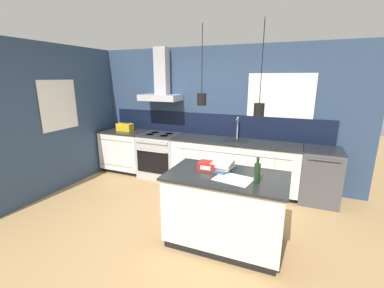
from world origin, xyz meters
TOP-DOWN VIEW (x-y plane):
  - ground_plane at (0.00, 0.00)m, footprint 16.00×16.00m
  - wall_back at (-0.06, 2.00)m, footprint 5.60×2.12m
  - wall_left at (-2.43, 0.70)m, footprint 0.08×3.80m
  - counter_run_left at (-1.89, 1.69)m, footprint 0.96×0.64m
  - counter_run_sink at (0.55, 1.69)m, footprint 2.31×0.64m
  - oven_range at (-1.01, 1.69)m, footprint 0.81×0.66m
  - dishwasher at (2.00, 1.69)m, footprint 0.60×0.65m
  - kitchen_island at (0.84, 0.00)m, footprint 1.42×0.82m
  - bottle_on_island at (1.21, -0.11)m, footprint 0.07×0.07m
  - book_stack at (0.75, 0.15)m, footprint 0.32×0.39m
  - red_supply_box at (0.58, 0.08)m, footprint 0.22×0.17m
  - paper_pile at (0.95, -0.10)m, footprint 0.46×0.38m
  - yellow_toolbox at (-1.86, 1.69)m, footprint 0.34×0.18m

SIDE VIEW (x-z plane):
  - ground_plane at x=0.00m, z-range 0.00..0.00m
  - oven_range at x=-1.01m, z-range 0.00..0.91m
  - dishwasher at x=2.00m, z-range 0.00..0.91m
  - kitchen_island at x=0.84m, z-range 0.00..0.91m
  - counter_run_left at x=-1.89m, z-range 0.01..0.92m
  - counter_run_sink at x=0.55m, z-range -0.20..1.12m
  - paper_pile at x=0.95m, z-range 0.91..0.92m
  - book_stack at x=0.75m, z-range 0.91..1.01m
  - red_supply_box at x=0.58m, z-range 0.91..1.01m
  - yellow_toolbox at x=-1.86m, z-range 0.90..1.09m
  - bottle_on_island at x=1.21m, z-range 0.88..1.17m
  - wall_left at x=-2.43m, z-range 0.00..2.60m
  - wall_back at x=-0.06m, z-range 0.05..2.65m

